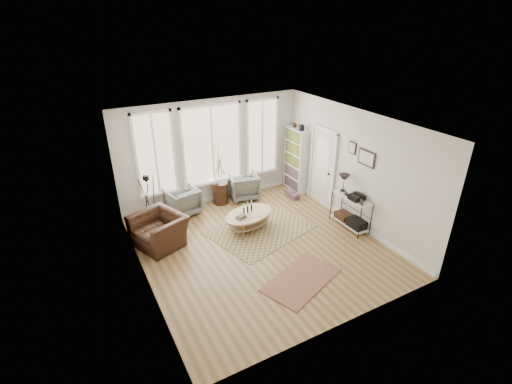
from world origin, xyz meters
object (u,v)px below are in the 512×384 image
armchair_right (244,186)px  side_table (220,176)px  coffee_table (249,217)px  armchair_left (183,201)px  bookcase (296,160)px  accent_chair (159,230)px  low_shelf (351,209)px

armchair_right → side_table: 0.87m
coffee_table → armchair_left: armchair_left is taller
bookcase → side_table: bearing=174.6°
armchair_right → accent_chair: bearing=35.8°
coffee_table → side_table: 1.69m
coffee_table → armchair_right: 1.75m
accent_chair → side_table: bearing=98.8°
coffee_table → armchair_right: size_ratio=1.88×
armchair_right → armchair_left: bearing=14.2°
coffee_table → armchair_right: (0.68, 1.61, 0.04)m
coffee_table → side_table: size_ratio=0.87×
low_shelf → armchair_left: 4.36m
side_table → accent_chair: 2.46m
bookcase → low_shelf: bearing=-91.3°
low_shelf → armchair_left: low_shelf is taller
armchair_right → bookcase: bearing=-175.7°
bookcase → side_table: bookcase is taller
armchair_right → side_table: side_table is taller
side_table → accent_chair: (-2.08, -1.23, -0.47)m
side_table → accent_chair: size_ratio=1.54×
low_shelf → armchair_left: size_ratio=1.65×
coffee_table → accent_chair: (-2.13, 0.38, 0.04)m
bookcase → low_shelf: size_ratio=1.58×
armchair_left → coffee_table: bearing=116.4°
armchair_right → accent_chair: 3.07m
bookcase → armchair_left: 3.55m
bookcase → accent_chair: (-4.45, -1.00, -0.59)m
armchair_right → side_table: (-0.73, 0.00, 0.47)m
bookcase → coffee_table: 2.77m
bookcase → armchair_right: bearing=172.2°
armchair_left → accent_chair: (-0.95, -1.16, 0.01)m
accent_chair → low_shelf: bearing=49.2°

